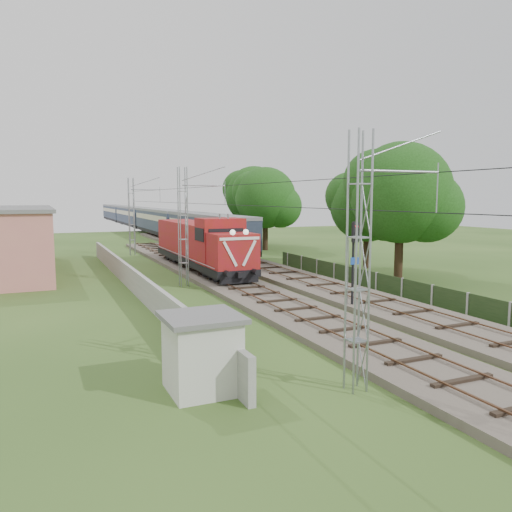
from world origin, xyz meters
name	(u,v)px	position (x,y,z in m)	size (l,w,h in m)	color
ground	(311,322)	(0.00, 0.00, 0.00)	(140.00, 140.00, 0.00)	#2D481B
track_main	(254,293)	(0.00, 7.00, 0.18)	(4.20, 70.00, 0.45)	#6B6054
track_side	(248,263)	(5.00, 20.00, 0.18)	(4.20, 80.00, 0.45)	#6B6054
catenary	(184,227)	(-2.95, 12.00, 4.05)	(3.31, 70.00, 8.00)	gray
boundary_wall	(131,279)	(-6.50, 12.00, 0.75)	(0.25, 40.00, 1.50)	#9E9E99
fence	(402,288)	(8.00, 3.00, 0.60)	(0.12, 32.00, 1.20)	black
locomotive	(200,244)	(0.00, 17.85, 2.28)	(3.06, 17.47, 4.44)	black
coach_rake	(145,217)	(5.00, 66.50, 2.57)	(3.10, 92.63, 3.59)	black
signal_post	(354,250)	(3.38, 1.40, 3.25)	(0.52, 0.41, 4.74)	black
relay_hut	(202,353)	(-7.40, -6.14, 1.22)	(2.36, 2.36, 2.42)	beige
tree_a	(402,194)	(12.49, 8.71, 6.25)	(7.73, 7.36, 10.02)	#332015
tree_b	(368,205)	(13.69, 14.36, 5.34)	(6.60, 6.28, 8.55)	#332015
tree_c	(266,199)	(11.91, 31.10, 5.87)	(7.26, 6.92, 9.42)	#332015
tree_d	(255,196)	(13.29, 37.50, 6.18)	(7.65, 7.28, 9.91)	#332015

